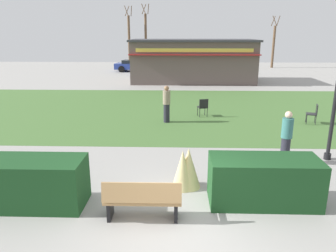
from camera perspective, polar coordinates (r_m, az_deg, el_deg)
The scene contains 17 objects.
ground_plane at distance 7.20m, azimuth 1.65°, elevation -17.72°, with size 80.00×80.00×0.00m, color #999691.
lawn_patch at distance 17.61m, azimuth 1.79°, elevation 2.87°, with size 36.00×12.00×0.01m, color #446B33.
park_bench at distance 7.34m, azimuth -4.45°, elevation -12.66°, with size 1.70×0.54×0.95m.
hedge_left at distance 8.47m, azimuth -22.27°, elevation -9.09°, with size 2.39×1.10×1.15m, color #19421E.
hedge_right at distance 8.29m, azimuth 16.27°, elevation -9.13°, with size 2.58×1.10×1.13m, color #19421E.
ornamental_grass_behind_left at distance 8.67m, azimuth 2.56°, elevation -7.57°, with size 0.58×0.58×1.06m, color #D1BC7F.
ornamental_grass_behind_right at distance 8.75m, azimuth 3.57°, elevation -7.25°, with size 0.66×0.66×1.09m, color #D1BC7F.
trash_bin at distance 8.64m, azimuth -23.60°, elevation -9.52°, with size 0.52×0.52×0.94m, color #2D4233.
food_kiosk at distance 27.82m, azimuth 4.33°, elevation 11.25°, with size 10.17×5.06×3.43m.
cafe_chair_west at distance 16.11m, azimuth 6.09°, elevation 3.46°, with size 0.53×0.53×0.89m.
cafe_chair_east at distance 16.12m, azimuth 23.97°, elevation 2.16°, with size 0.55×0.55×0.89m.
person_strolling at distance 10.80m, azimuth 19.86°, elevation -1.86°, with size 0.34×0.34×1.69m.
person_standing at distance 14.94m, azimuth -0.25°, elevation 3.87°, with size 0.34×0.34×1.69m.
parked_car_west_slot at distance 35.25m, azimuth -5.70°, elevation 10.44°, with size 4.34×2.34×1.20m.
tree_left_bg at distance 40.63m, azimuth 17.83°, elevation 13.16°, with size 0.91×0.96×5.77m.
tree_right_bg at distance 39.66m, azimuth -3.88°, elevation 14.76°, with size 0.91×0.96×7.10m.
tree_center_bg at distance 39.76m, azimuth -6.76°, elevation 14.54°, with size 0.91×0.96×6.89m.
Camera 1 is at (-0.01, -5.99, 3.99)m, focal length 35.13 mm.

